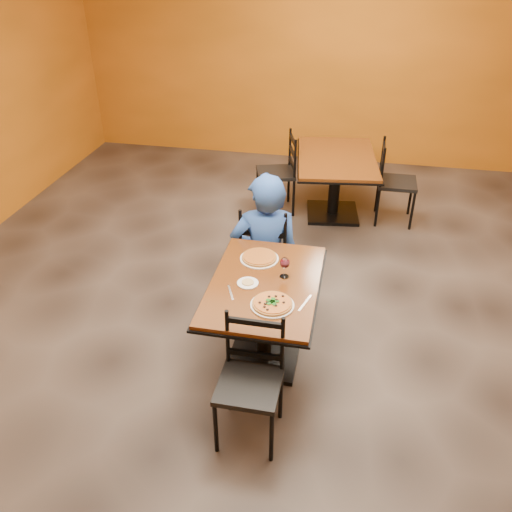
% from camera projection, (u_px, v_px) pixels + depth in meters
% --- Properties ---
extents(floor, '(7.00, 8.00, 0.01)m').
position_uv_depth(floor, '(274.00, 320.00, 4.78)').
color(floor, black).
rests_on(floor, ground).
extents(wall_back, '(7.00, 0.01, 3.00)m').
position_uv_depth(wall_back, '(325.00, 55.00, 7.31)').
color(wall_back, '#C76A16').
rests_on(wall_back, ground).
extents(table_main, '(0.83, 1.23, 0.75)m').
position_uv_depth(table_main, '(264.00, 303.00, 4.07)').
color(table_main, '#672F10').
rests_on(table_main, floor).
extents(table_second, '(1.08, 1.46, 0.75)m').
position_uv_depth(table_second, '(336.00, 172.00, 6.23)').
color(table_second, '#672F10').
rests_on(table_second, floor).
extents(chair_main_near, '(0.41, 0.41, 0.91)m').
position_uv_depth(chair_main_near, '(249.00, 386.00, 3.48)').
color(chair_main_near, black).
rests_on(chair_main_near, floor).
extents(chair_main_far, '(0.45, 0.45, 0.96)m').
position_uv_depth(chair_main_far, '(266.00, 248.00, 4.91)').
color(chair_main_far, black).
rests_on(chair_main_far, floor).
extents(chair_second_left, '(0.54, 0.54, 0.96)m').
position_uv_depth(chair_second_left, '(276.00, 173.00, 6.39)').
color(chair_second_left, black).
rests_on(chair_second_left, floor).
extents(chair_second_right, '(0.44, 0.44, 0.96)m').
position_uv_depth(chair_second_right, '(397.00, 183.00, 6.15)').
color(chair_second_right, black).
rests_on(chair_second_right, floor).
extents(diner, '(0.71, 0.55, 1.29)m').
position_uv_depth(diner, '(265.00, 241.00, 4.70)').
color(diner, '#1B5296').
rests_on(diner, floor).
extents(plate_main, '(0.31, 0.31, 0.01)m').
position_uv_depth(plate_main, '(272.00, 305.00, 3.73)').
color(plate_main, white).
rests_on(plate_main, table_main).
extents(pizza_main, '(0.28, 0.28, 0.02)m').
position_uv_depth(pizza_main, '(272.00, 303.00, 3.72)').
color(pizza_main, maroon).
rests_on(pizza_main, plate_main).
extents(plate_far, '(0.31, 0.31, 0.01)m').
position_uv_depth(plate_far, '(259.00, 259.00, 4.25)').
color(plate_far, white).
rests_on(plate_far, table_main).
extents(pizza_far, '(0.28, 0.28, 0.02)m').
position_uv_depth(pizza_far, '(259.00, 257.00, 4.24)').
color(pizza_far, '#BF7124').
rests_on(pizza_far, plate_far).
extents(side_plate, '(0.16, 0.16, 0.01)m').
position_uv_depth(side_plate, '(248.00, 283.00, 3.95)').
color(side_plate, white).
rests_on(side_plate, table_main).
extents(dip, '(0.09, 0.09, 0.01)m').
position_uv_depth(dip, '(248.00, 282.00, 3.95)').
color(dip, tan).
rests_on(dip, side_plate).
extents(wine_glass, '(0.08, 0.08, 0.18)m').
position_uv_depth(wine_glass, '(285.00, 267.00, 3.99)').
color(wine_glass, white).
rests_on(wine_glass, table_main).
extents(fork, '(0.09, 0.18, 0.00)m').
position_uv_depth(fork, '(231.00, 293.00, 3.86)').
color(fork, silver).
rests_on(fork, table_main).
extents(knife, '(0.08, 0.20, 0.00)m').
position_uv_depth(knife, '(305.00, 303.00, 3.75)').
color(knife, silver).
rests_on(knife, table_main).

